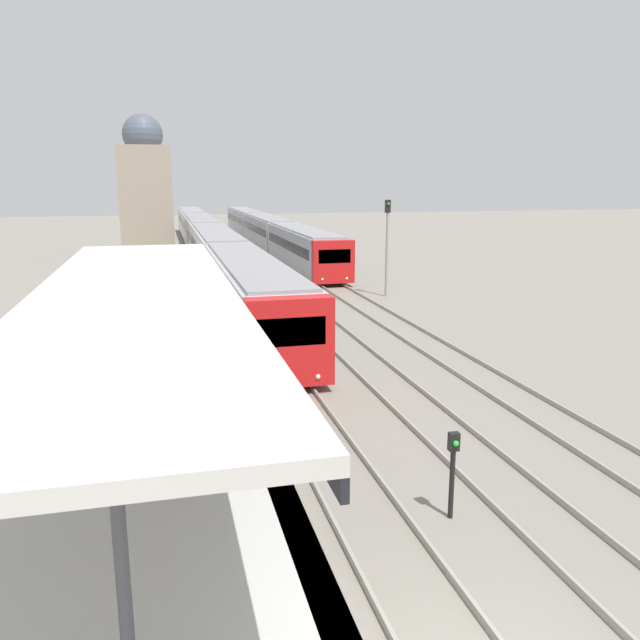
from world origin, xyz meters
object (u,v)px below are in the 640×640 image
Objects in this scene: person_on_platform at (206,366)px; train_near at (208,240)px; signal_post_near at (453,465)px; train_far at (267,230)px; signal_mast_far at (387,237)px.

person_on_platform is 36.51m from train_near.
train_near is at bearing 92.17° from signal_post_near.
signal_post_near is (-4.95, -51.24, -0.58)m from train_far.
train_near is at bearing 114.87° from signal_mast_far.
train_far reaches higher than signal_post_near.
train_far is 9.22× the size of signal_mast_far.
signal_post_near is (4.27, -5.07, -0.81)m from person_on_platform.
person_on_platform is 47.08m from train_far.
signal_mast_far reaches higher than signal_post_near.
signal_mast_far is at bearing -85.78° from train_far.
person_on_platform is at bearing -94.25° from train_near.
signal_post_near is at bearing -49.89° from person_on_platform.
signal_mast_far is at bearing 57.62° from person_on_platform.
train_near reaches higher than train_far.
train_far reaches higher than person_on_platform.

